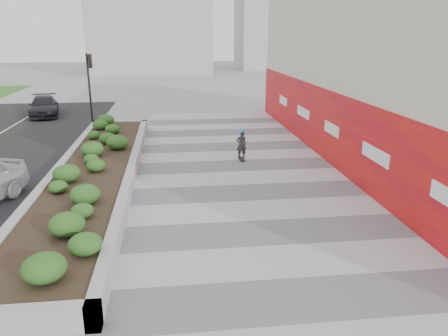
% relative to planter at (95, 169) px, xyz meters
% --- Properties ---
extents(ground, '(160.00, 160.00, 0.00)m').
position_rel_planter_xyz_m(ground, '(5.50, -7.00, -0.42)').
color(ground, gray).
rests_on(ground, ground).
extents(walkway, '(8.00, 36.00, 0.01)m').
position_rel_planter_xyz_m(walkway, '(5.50, -4.00, -0.41)').
color(walkway, '#A8A8AD').
rests_on(walkway, ground).
extents(building, '(6.04, 24.08, 8.00)m').
position_rel_planter_xyz_m(building, '(12.48, 1.98, 3.56)').
color(building, beige).
rests_on(building, ground).
extents(planter, '(3.00, 18.00, 0.90)m').
position_rel_planter_xyz_m(planter, '(0.00, 0.00, 0.00)').
color(planter, '#9E9EA0').
rests_on(planter, ground).
extents(traffic_signal_near, '(0.33, 0.28, 4.20)m').
position_rel_planter_xyz_m(traffic_signal_near, '(-1.73, 10.50, 2.34)').
color(traffic_signal_near, black).
rests_on(traffic_signal_near, ground).
extents(manhole_cover, '(0.44, 0.44, 0.01)m').
position_rel_planter_xyz_m(manhole_cover, '(6.00, -4.00, -0.42)').
color(manhole_cover, '#595654').
rests_on(manhole_cover, ground).
extents(skateboarder, '(0.48, 0.72, 1.37)m').
position_rel_planter_xyz_m(skateboarder, '(5.85, 2.03, 0.28)').
color(skateboarder, beige).
rests_on(skateboarder, ground).
extents(car_dark, '(2.67, 4.64, 1.27)m').
position_rel_planter_xyz_m(car_dark, '(-5.52, 14.21, 0.21)').
color(car_dark, black).
rests_on(car_dark, ground).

